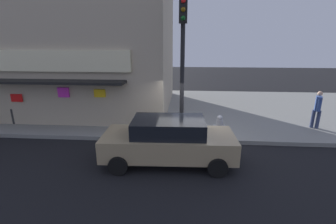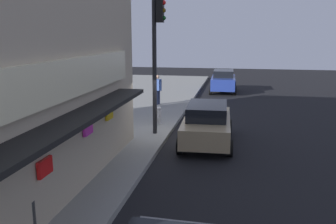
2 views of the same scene
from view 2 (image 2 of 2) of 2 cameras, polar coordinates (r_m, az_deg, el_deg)
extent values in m
plane|color=black|center=(15.97, 0.23, -3.87)|extent=(65.40, 65.40, 0.00)
cube|color=gray|center=(17.64, -16.86, -2.55)|extent=(43.60, 10.53, 0.18)
cube|color=beige|center=(9.04, -15.78, 4.90)|extent=(9.11, 0.16, 0.97)
cube|color=black|center=(9.05, -13.46, -0.81)|extent=(8.63, 0.90, 0.12)
cube|color=red|center=(8.46, -18.69, -8.17)|extent=(0.55, 0.08, 0.38)
cube|color=#E533CC|center=(10.42, -12.43, -2.23)|extent=(0.54, 0.08, 0.47)
cube|color=yellow|center=(12.02, -9.17, -0.26)|extent=(0.54, 0.08, 0.37)
cylinder|color=black|center=(15.34, -2.13, 7.22)|extent=(0.18, 0.18, 5.82)
cube|color=black|center=(15.25, -1.25, 15.59)|extent=(0.32, 0.28, 0.95)
sphere|color=red|center=(15.25, -0.68, 16.73)|extent=(0.18, 0.18, 0.18)
sphere|color=brown|center=(15.22, -0.67, 15.60)|extent=(0.18, 0.18, 0.18)
sphere|color=#0F4C19|center=(15.21, -0.67, 14.48)|extent=(0.18, 0.18, 0.18)
cylinder|color=#B2B2B7|center=(17.43, -1.46, -0.78)|extent=(0.29, 0.29, 0.65)
sphere|color=#B2B2B7|center=(17.35, -1.46, 0.53)|extent=(0.25, 0.25, 0.25)
cylinder|color=#B2B2B7|center=(17.23, -1.60, -0.82)|extent=(0.12, 0.10, 0.10)
cylinder|color=#B2B2B7|center=(17.62, -1.32, -0.53)|extent=(0.12, 0.10, 0.10)
cylinder|color=#2D2D2D|center=(8.66, -21.86, -15.05)|extent=(0.60, 0.60, 0.79)
cylinder|color=navy|center=(22.22, -1.46, 2.32)|extent=(0.21, 0.21, 0.87)
cylinder|color=navy|center=(22.05, -1.81, 2.25)|extent=(0.21, 0.21, 0.87)
cube|color=#334C8C|center=(22.01, -1.65, 4.27)|extent=(0.40, 0.50, 0.68)
sphere|color=tan|center=(21.95, -1.65, 5.51)|extent=(0.22, 0.22, 0.22)
cylinder|color=#334C8C|center=(22.16, -2.14, 4.23)|extent=(0.13, 0.13, 0.61)
cylinder|color=#334C8C|center=(21.87, -1.14, 4.14)|extent=(0.13, 0.13, 0.61)
cube|color=#9E8966|center=(15.00, 6.10, -2.23)|extent=(4.63, 1.99, 0.76)
cube|color=black|center=(14.85, 6.16, 0.20)|extent=(2.52, 1.63, 0.55)
cylinder|color=black|center=(16.70, 3.18, -2.03)|extent=(0.65, 0.24, 0.64)
cylinder|color=black|center=(16.63, 9.50, -2.24)|extent=(0.65, 0.24, 0.64)
cylinder|color=black|center=(13.64, 1.86, -5.29)|extent=(0.65, 0.24, 0.64)
cylinder|color=black|center=(13.55, 9.64, -5.57)|extent=(0.65, 0.24, 0.64)
cube|color=navy|center=(28.38, 8.64, 4.61)|extent=(4.07, 1.82, 0.86)
cube|color=black|center=(28.30, 8.68, 5.98)|extent=(2.20, 1.51, 0.50)
cylinder|color=black|center=(29.87, 6.99, 4.20)|extent=(0.64, 0.23, 0.64)
cylinder|color=black|center=(29.84, 10.36, 4.09)|extent=(0.64, 0.23, 0.64)
cylinder|color=black|center=(27.07, 6.69, 3.39)|extent=(0.64, 0.23, 0.64)
cylinder|color=black|center=(27.04, 10.40, 3.26)|extent=(0.64, 0.23, 0.64)
camera|label=1|loc=(16.36, 34.45, 9.12)|focal=24.98mm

